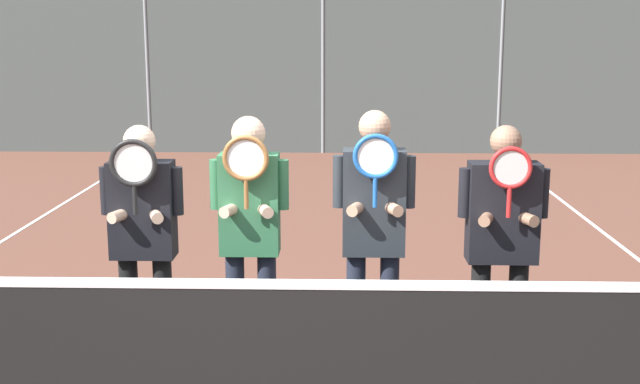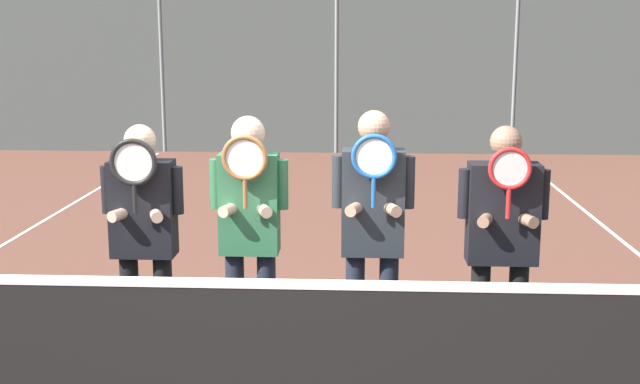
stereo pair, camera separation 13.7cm
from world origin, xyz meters
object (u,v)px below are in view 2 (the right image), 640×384
Objects in this scene: car_left_of_center at (321,98)px; player_rightmost at (502,234)px; player_leftmost at (143,227)px; car_center at (534,97)px; car_far_left at (121,94)px; player_center_left at (249,223)px; player_center_right at (373,225)px.

player_rightmost is at bearing -81.93° from car_left_of_center.
car_center reaches higher than player_leftmost.
car_left_of_center is 4.91m from car_center.
car_far_left reaches higher than player_rightmost.
player_center_left reaches higher than car_center.
player_center_left is at bearing 175.37° from player_center_right.
player_leftmost reaches higher than car_left_of_center.
player_leftmost is 13.26m from car_left_of_center.
player_center_right is 1.05× the size of player_rightmost.
player_leftmost is 13.96m from car_far_left.
player_center_left is at bearing 177.74° from player_rightmost.
car_left_of_center is (4.71, -0.07, -0.09)m from car_far_left.
player_center_right is at bearing -2.04° from player_leftmost.
player_center_right is at bearing -179.94° from player_rightmost.
car_far_left reaches higher than player_center_left.
player_rightmost is 0.41× the size of car_far_left.
car_far_left is at bearing 116.26° from player_rightmost.
player_center_left is 14.29m from car_center.
player_leftmost is at bearing -179.06° from player_center_left.
car_far_left is at bearing 110.23° from player_center_left.
car_far_left is (-4.90, 13.31, -0.13)m from player_center_left.
car_left_of_center is at bearing -177.07° from car_center.
car_far_left is (-5.74, 13.38, -0.15)m from player_center_right.
car_center is (9.61, 0.18, -0.05)m from car_far_left.
player_center_left is at bearing -89.18° from car_left_of_center.
player_center_left is 1.70m from player_rightmost.
player_center_left is 0.97× the size of player_center_right.
player_center_right reaches higher than car_center.
player_center_left is at bearing -69.77° from car_far_left.
player_rightmost reaches higher than player_leftmost.
car_center is (3.87, 13.56, -0.19)m from player_center_right.
player_center_left is 0.39× the size of car_center.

